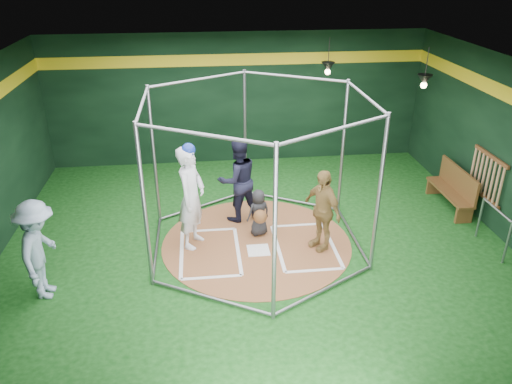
{
  "coord_description": "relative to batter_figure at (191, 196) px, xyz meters",
  "views": [
    {
      "loc": [
        -1.0,
        -8.57,
        5.32
      ],
      "look_at": [
        0.0,
        0.1,
        1.1
      ],
      "focal_mm": 35.0,
      "sensor_mm": 36.0,
      "label": 1
    }
  ],
  "objects": [
    {
      "name": "umpire",
      "position": [
        0.98,
        0.96,
        -0.14
      ],
      "size": [
        1.08,
        0.96,
        1.85
      ],
      "primitive_type": "imported",
      "rotation": [
        0.0,
        0.0,
        3.48
      ],
      "color": "black",
      "rests_on": "clay_disc"
    },
    {
      "name": "bat_rack",
      "position": [
        6.18,
        0.29,
        -0.02
      ],
      "size": [
        0.07,
        1.25,
        0.98
      ],
      "color": "brown",
      "rests_on": "room_shell"
    },
    {
      "name": "catcher_figure",
      "position": [
        1.34,
        0.21,
        -0.56
      ],
      "size": [
        0.57,
        0.62,
        1.0
      ],
      "color": "black",
      "rests_on": "clay_disc"
    },
    {
      "name": "batter_box_right",
      "position": [
        2.2,
        -0.36,
        -1.05
      ],
      "size": [
        1.17,
        1.77,
        0.01
      ],
      "color": "white",
      "rests_on": "clay_disc"
    },
    {
      "name": "clay_disc",
      "position": [
        1.25,
        -0.11,
        -1.07
      ],
      "size": [
        3.8,
        3.8,
        0.01
      ],
      "primitive_type": "cylinder",
      "color": "brown",
      "rests_on": "ground"
    },
    {
      "name": "steel_railing",
      "position": [
        5.8,
        -0.85,
        -0.48
      ],
      "size": [
        0.05,
        1.04,
        0.89
      ],
      "color": "gray",
      "rests_on": "ground"
    },
    {
      "name": "visitor_leopard",
      "position": [
        2.49,
        -0.4,
        -0.23
      ],
      "size": [
        0.8,
        1.04,
        1.65
      ],
      "primitive_type": "imported",
      "rotation": [
        0.0,
        0.0,
        -1.1
      ],
      "color": "tan",
      "rests_on": "clay_disc"
    },
    {
      "name": "pendant_lamp_far",
      "position": [
        5.25,
        1.89,
        1.67
      ],
      "size": [
        0.34,
        0.34,
        0.9
      ],
      "color": "black",
      "rests_on": "room_shell"
    },
    {
      "name": "home_plate",
      "position": [
        1.25,
        -0.41,
        -1.05
      ],
      "size": [
        0.43,
        0.43,
        0.01
      ],
      "primitive_type": "cube",
      "color": "white",
      "rests_on": "clay_disc"
    },
    {
      "name": "batting_cage",
      "position": [
        1.25,
        -0.11,
        0.43
      ],
      "size": [
        4.05,
        4.67,
        3.0
      ],
      "color": "gray",
      "rests_on": "ground"
    },
    {
      "name": "bystander_blue",
      "position": [
        -2.5,
        -1.34,
        -0.19
      ],
      "size": [
        0.68,
        1.16,
        1.77
      ],
      "primitive_type": "imported",
      "rotation": [
        0.0,
        0.0,
        1.55
      ],
      "color": "#8FA6BD",
      "rests_on": "ground"
    },
    {
      "name": "pendant_lamp_near",
      "position": [
        3.45,
        3.49,
        1.67
      ],
      "size": [
        0.34,
        0.34,
        0.9
      ],
      "color": "black",
      "rests_on": "room_shell"
    },
    {
      "name": "batter_figure",
      "position": [
        0.0,
        0.0,
        0.0
      ],
      "size": [
        0.75,
        0.89,
        2.15
      ],
      "color": "silver",
      "rests_on": "clay_disc"
    },
    {
      "name": "batter_box_left",
      "position": [
        0.3,
        -0.36,
        -1.05
      ],
      "size": [
        1.17,
        1.77,
        0.01
      ],
      "color": "white",
      "rests_on": "clay_disc"
    },
    {
      "name": "room_shell",
      "position": [
        1.25,
        -0.1,
        0.68
      ],
      "size": [
        10.1,
        9.1,
        3.53
      ],
      "color": "#0D3A0E",
      "rests_on": "ground"
    },
    {
      "name": "dugout_bench",
      "position": [
        5.88,
        0.95,
        -0.58
      ],
      "size": [
        0.39,
        1.65,
        0.96
      ],
      "color": "brown",
      "rests_on": "ground"
    }
  ]
}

